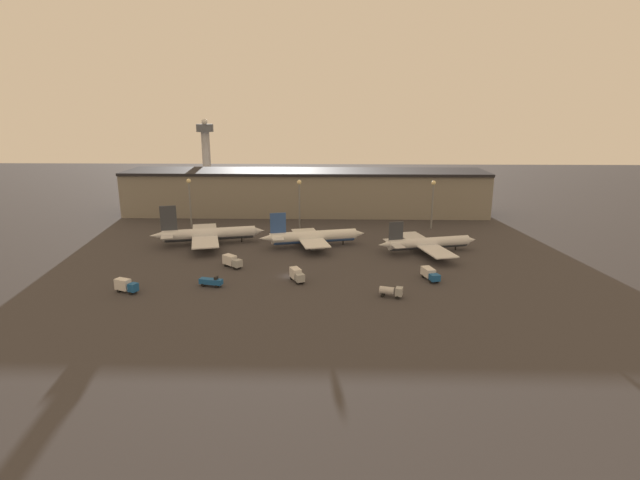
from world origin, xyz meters
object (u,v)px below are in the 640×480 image
service_vehicle_3 (211,281)px  control_tower (206,152)px  service_vehicle_5 (126,285)px  airplane_1 (313,237)px  service_vehicle_4 (297,275)px  airplane_2 (428,243)px  service_vehicle_1 (232,261)px  airplane_0 (208,234)px  service_vehicle_0 (391,291)px  service_vehicle_2 (430,274)px

service_vehicle_3 → control_tower: size_ratio=0.16×
service_vehicle_3 → control_tower: bearing=117.6°
service_vehicle_3 → service_vehicle_5: size_ratio=0.98×
airplane_1 → service_vehicle_5: (-47.83, -46.80, -1.51)m
service_vehicle_4 → service_vehicle_5: (-44.74, -10.10, 0.03)m
airplane_1 → service_vehicle_5: 66.93m
airplane_2 → service_vehicle_1: bearing=-178.7°
service_vehicle_5 → service_vehicle_3: bearing=36.1°
airplane_0 → service_vehicle_0: 78.68m
service_vehicle_0 → service_vehicle_1: size_ratio=0.91×
service_vehicle_4 → service_vehicle_5: bearing=-102.4°
service_vehicle_3 → service_vehicle_1: bearing=96.0°
service_vehicle_0 → service_vehicle_2: (12.59, 14.04, 0.13)m
service_vehicle_3 → airplane_2: bearing=42.0°
airplane_1 → service_vehicle_1: (-23.99, -24.30, -1.52)m
airplane_0 → airplane_2: (77.02, -8.54, -0.47)m
airplane_2 → service_vehicle_4: size_ratio=5.20×
service_vehicle_1 → control_tower: size_ratio=0.16×
service_vehicle_2 → service_vehicle_4: 37.97m
airplane_1 → service_vehicle_3: 49.21m
airplane_1 → airplane_2: size_ratio=1.07×
service_vehicle_0 → airplane_2: bearing=85.2°
airplane_0 → service_vehicle_5: bearing=-116.2°
service_vehicle_0 → service_vehicle_2: 18.86m
airplane_1 → service_vehicle_1: size_ratio=5.48×
service_vehicle_1 → service_vehicle_3: size_ratio=1.02×
airplane_1 → service_vehicle_2: airplane_1 is taller
service_vehicle_1 → control_tower: 131.85m
service_vehicle_0 → service_vehicle_3: service_vehicle_3 is taller
service_vehicle_0 → service_vehicle_3: size_ratio=0.93×
airplane_1 → service_vehicle_1: bearing=-149.3°
control_tower → service_vehicle_2: bearing=-54.3°
airplane_1 → service_vehicle_5: bearing=-150.3°
service_vehicle_5 → control_tower: size_ratio=0.16×
service_vehicle_5 → service_vehicle_4: bearing=35.1°
control_tower → service_vehicle_4: bearing=-66.8°
service_vehicle_0 → service_vehicle_4: size_ratio=0.92×
airplane_1 → airplane_0: bearing=161.6°
service_vehicle_2 → service_vehicle_4: bearing=-102.2°
airplane_0 → service_vehicle_4: bearing=-63.1°
control_tower → airplane_1: bearing=-58.4°
airplane_2 → service_vehicle_3: 74.43m
service_vehicle_3 → control_tower: (-35.31, 141.61, 23.02)m
service_vehicle_1 → control_tower: (-37.62, 124.36, 22.43)m
airplane_2 → service_vehicle_3: (-65.45, -35.41, -1.73)m
control_tower → service_vehicle_0: bearing=-60.5°
service_vehicle_1 → service_vehicle_4: (20.90, -12.40, -0.02)m
service_vehicle_0 → service_vehicle_1: service_vehicle_1 is taller
airplane_2 → service_vehicle_0: (-16.93, -42.21, -1.48)m
service_vehicle_0 → service_vehicle_3: bearing=-170.9°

